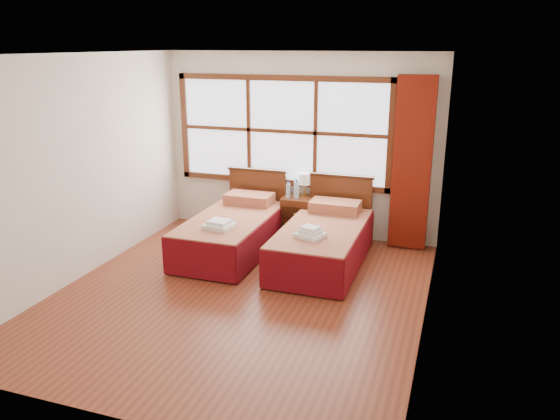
% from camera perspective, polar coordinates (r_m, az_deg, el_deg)
% --- Properties ---
extents(floor, '(4.50, 4.50, 0.00)m').
position_cam_1_polar(floor, '(6.21, -4.19, -8.78)').
color(floor, brown).
rests_on(floor, ground).
extents(ceiling, '(4.50, 4.50, 0.00)m').
position_cam_1_polar(ceiling, '(5.59, -4.78, 15.96)').
color(ceiling, white).
rests_on(ceiling, wall_back).
extents(wall_back, '(4.00, 0.00, 4.00)m').
position_cam_1_polar(wall_back, '(7.83, 2.02, 6.74)').
color(wall_back, silver).
rests_on(wall_back, floor).
extents(wall_left, '(0.00, 4.50, 4.50)m').
position_cam_1_polar(wall_left, '(6.79, -20.24, 4.08)').
color(wall_left, silver).
rests_on(wall_left, floor).
extents(wall_right, '(0.00, 4.50, 4.50)m').
position_cam_1_polar(wall_right, '(5.33, 15.76, 1.14)').
color(wall_right, silver).
rests_on(wall_right, floor).
extents(window, '(3.16, 0.06, 1.56)m').
position_cam_1_polar(window, '(7.84, 0.19, 8.24)').
color(window, white).
rests_on(window, wall_back).
extents(curtain, '(0.50, 0.16, 2.30)m').
position_cam_1_polar(curtain, '(7.43, 13.63, 4.68)').
color(curtain, maroon).
rests_on(curtain, wall_back).
extents(bed_left, '(0.98, 2.00, 0.94)m').
position_cam_1_polar(bed_left, '(7.34, -4.95, -2.21)').
color(bed_left, '#361A0B').
rests_on(bed_left, floor).
extents(bed_right, '(0.98, 2.00, 0.95)m').
position_cam_1_polar(bed_right, '(6.95, 4.56, -3.29)').
color(bed_right, '#361A0B').
rests_on(bed_right, floor).
extents(nightstand, '(0.46, 0.45, 0.61)m').
position_cam_1_polar(nightstand, '(7.81, 2.02, -0.81)').
color(nightstand, '#572813').
rests_on(nightstand, floor).
extents(towels_left, '(0.37, 0.33, 0.10)m').
position_cam_1_polar(towels_left, '(6.80, -6.36, -1.53)').
color(towels_left, white).
rests_on(towels_left, bed_left).
extents(towels_right, '(0.38, 0.35, 0.13)m').
position_cam_1_polar(towels_right, '(6.44, 3.19, -2.41)').
color(towels_right, white).
rests_on(towels_right, bed_right).
extents(lamp, '(0.17, 0.17, 0.33)m').
position_cam_1_polar(lamp, '(7.77, 2.60, 3.20)').
color(lamp, '#BD913C').
rests_on(lamp, nightstand).
extents(bottle_near, '(0.06, 0.06, 0.22)m').
position_cam_1_polar(bottle_near, '(7.68, 0.86, 2.04)').
color(bottle_near, '#A7C6D7').
rests_on(bottle_near, nightstand).
extents(bottle_far, '(0.07, 0.07, 0.27)m').
position_cam_1_polar(bottle_far, '(7.66, 1.73, 2.16)').
color(bottle_far, '#A7C6D7').
rests_on(bottle_far, nightstand).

